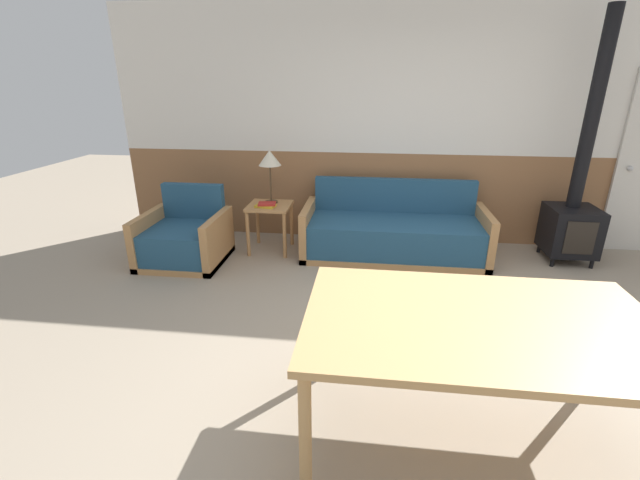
# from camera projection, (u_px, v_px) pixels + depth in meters

# --- Properties ---
(ground_plane) EXTENTS (16.00, 16.00, 0.00)m
(ground_plane) POSITION_uv_depth(u_px,v_px,m) (441.00, 371.00, 2.94)
(ground_plane) COLOR gray
(wall_back) EXTENTS (7.20, 0.06, 2.70)m
(wall_back) POSITION_uv_depth(u_px,v_px,m) (421.00, 128.00, 4.90)
(wall_back) COLOR #8E603D
(wall_back) RESTS_ON ground_plane
(couch) EXTENTS (2.01, 0.83, 0.80)m
(couch) POSITION_uv_depth(u_px,v_px,m) (393.00, 234.00, 4.80)
(couch) COLOR #B27F4C
(couch) RESTS_ON ground_plane
(armchair) EXTENTS (0.85, 0.81, 0.78)m
(armchair) POSITION_uv_depth(u_px,v_px,m) (185.00, 240.00, 4.64)
(armchair) COLOR #B27F4C
(armchair) RESTS_ON ground_plane
(side_table) EXTENTS (0.48, 0.48, 0.55)m
(side_table) POSITION_uv_depth(u_px,v_px,m) (270.00, 214.00, 4.86)
(side_table) COLOR #B27F4C
(side_table) RESTS_ON ground_plane
(table_lamp) EXTENTS (0.25, 0.25, 0.60)m
(table_lamp) POSITION_uv_depth(u_px,v_px,m) (270.00, 160.00, 4.73)
(table_lamp) COLOR #4C3823
(table_lamp) RESTS_ON side_table
(book_stack) EXTENTS (0.24, 0.18, 0.05)m
(book_stack) POSITION_uv_depth(u_px,v_px,m) (266.00, 205.00, 4.73)
(book_stack) COLOR gold
(book_stack) RESTS_ON side_table
(dining_table) EXTENTS (1.76, 1.05, 0.76)m
(dining_table) POSITION_uv_depth(u_px,v_px,m) (479.00, 330.00, 2.15)
(dining_table) COLOR tan
(dining_table) RESTS_ON ground_plane
(wood_stove) EXTENTS (0.49, 0.51, 2.54)m
(wood_stove) POSITION_uv_depth(u_px,v_px,m) (575.00, 204.00, 4.53)
(wood_stove) COLOR black
(wood_stove) RESTS_ON ground_plane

